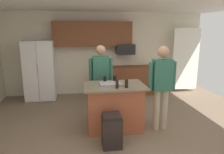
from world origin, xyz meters
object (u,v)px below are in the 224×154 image
at_px(glass_stout_tall, 126,84).
at_px(tumbler_amber, 117,84).
at_px(microwave_over_range, 125,49).
at_px(glass_short_whisky, 105,79).
at_px(trash_bin, 112,131).
at_px(glass_dark_ale, 115,79).
at_px(kitchen_island, 114,106).
at_px(person_host_foreground, 162,82).
at_px(serving_tray, 111,84).
at_px(refrigerator, 40,70).
at_px(person_guest_by_door, 101,76).

bearing_deg(glass_stout_tall, tumbler_amber, -172.16).
xyz_separation_m(microwave_over_range, glass_short_whisky, (-0.91, -2.13, -0.44)).
bearing_deg(trash_bin, glass_stout_tall, 52.23).
height_order(tumbler_amber, glass_dark_ale, tumbler_amber).
height_order(kitchen_island, trash_bin, kitchen_island).
height_order(person_host_foreground, serving_tray, person_host_foreground).
distance_m(refrigerator, tumbler_amber, 3.16).
bearing_deg(serving_tray, kitchen_island, 0.42).
distance_m(glass_dark_ale, trash_bin, 1.20).
height_order(kitchen_island, glass_dark_ale, glass_dark_ale).
bearing_deg(trash_bin, kitchen_island, 77.14).
xyz_separation_m(glass_stout_tall, tumbler_amber, (-0.19, -0.03, -0.00)).
relative_size(person_guest_by_door, glass_stout_tall, 10.73).
height_order(microwave_over_range, person_guest_by_door, person_guest_by_door).
bearing_deg(person_guest_by_door, person_host_foreground, 35.83).
bearing_deg(person_guest_by_door, microwave_over_range, 135.73).
distance_m(microwave_over_range, glass_stout_tall, 2.73).
height_order(glass_stout_tall, glass_short_whisky, glass_stout_tall).
distance_m(person_guest_by_door, glass_short_whisky, 0.50).
bearing_deg(glass_short_whisky, person_host_foreground, -22.49).
height_order(kitchen_island, serving_tray, serving_tray).
bearing_deg(glass_dark_ale, person_host_foreground, -25.08).
distance_m(microwave_over_range, glass_short_whisky, 2.36).
relative_size(tumbler_amber, serving_tray, 0.36).
distance_m(person_host_foreground, tumbler_amber, 0.94).
xyz_separation_m(person_guest_by_door, tumbler_amber, (0.21, -1.03, 0.05)).
height_order(person_host_foreground, person_guest_by_door, person_host_foreground).
relative_size(person_host_foreground, tumbler_amber, 11.00).
height_order(refrigerator, person_host_foreground, refrigerator).
height_order(microwave_over_range, glass_dark_ale, microwave_over_range).
height_order(glass_stout_tall, glass_dark_ale, glass_stout_tall).
relative_size(person_host_foreground, serving_tray, 3.97).
xyz_separation_m(refrigerator, glass_short_whisky, (1.69, -2.01, 0.14)).
height_order(glass_short_whisky, tumbler_amber, tumbler_amber).
xyz_separation_m(tumbler_amber, glass_dark_ale, (0.04, 0.50, -0.01)).
relative_size(person_host_foreground, person_guest_by_door, 1.02).
distance_m(person_host_foreground, glass_stout_tall, 0.75).
bearing_deg(person_host_foreground, microwave_over_range, -74.27).
distance_m(refrigerator, trash_bin, 3.48).
bearing_deg(person_guest_by_door, glass_short_whisky, -10.35).
distance_m(refrigerator, glass_short_whisky, 2.63).
bearing_deg(refrigerator, person_host_foreground, -41.45).
xyz_separation_m(refrigerator, glass_dark_ale, (1.90, -2.05, 0.14)).
relative_size(person_host_foreground, trash_bin, 2.86).
xyz_separation_m(person_guest_by_door, serving_tray, (0.12, -0.76, -0.01)).
distance_m(person_host_foreground, glass_short_whisky, 1.20).
relative_size(serving_tray, trash_bin, 0.72).
bearing_deg(person_guest_by_door, serving_tray, -5.61).
distance_m(glass_short_whisky, trash_bin, 1.21).
relative_size(microwave_over_range, glass_stout_tall, 3.52).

